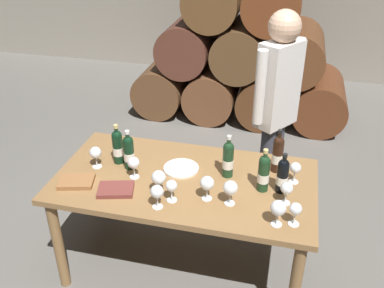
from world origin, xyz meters
The scene contains 24 objects.
ground_plane centered at (0.00, 0.00, 0.00)m, with size 14.00×14.00×0.00m, color #66635E.
barrel_stack centered at (0.00, 2.60, 0.72)m, with size 2.49×0.90×1.69m.
dining_table centered at (0.00, 0.00, 0.67)m, with size 1.70×0.90×0.76m.
wine_bottle_0 centered at (-0.50, 0.09, 0.89)m, with size 0.07×0.07×0.29m.
wine_bottle_1 centered at (0.27, 0.10, 0.89)m, with size 0.07×0.07×0.30m.
wine_bottle_2 centered at (0.62, 0.01, 0.88)m, with size 0.07×0.07×0.27m.
wine_bottle_3 centered at (0.51, 0.00, 0.89)m, with size 0.07×0.07×0.29m.
wine_bottle_4 centered at (-0.40, 0.04, 0.88)m, with size 0.07×0.07×0.28m.
wine_bottle_5 centered at (0.57, 0.24, 0.89)m, with size 0.07×0.07×0.31m.
wine_glass_0 centered at (-0.08, -0.33, 0.87)m, with size 0.08×0.08×0.15m.
wine_glass_1 centered at (0.33, -0.19, 0.87)m, with size 0.09×0.09×0.16m.
wine_glass_2 centered at (-0.02, -0.25, 0.86)m, with size 0.07×0.07×0.15m.
wine_glass_3 centered at (-0.62, -0.01, 0.87)m, with size 0.08×0.08×0.16m.
wine_glass_4 centered at (0.62, -0.32, 0.87)m, with size 0.09×0.09×0.16m.
wine_glass_5 centered at (0.71, -0.29, 0.86)m, with size 0.07×0.07×0.15m.
wine_glass_6 centered at (0.19, -0.18, 0.87)m, with size 0.09×0.09×0.16m.
wine_glass_7 centered at (-0.11, -0.19, 0.87)m, with size 0.09×0.09×0.16m.
wine_glass_8 centered at (0.65, -0.11, 0.87)m, with size 0.08×0.08×0.15m.
wine_glass_9 centered at (0.70, 0.13, 0.86)m, with size 0.07×0.07×0.15m.
wine_glass_10 centered at (-0.32, -0.06, 0.87)m, with size 0.08×0.08×0.15m.
tasting_notebook centered at (-0.38, -0.24, 0.77)m, with size 0.22×0.16×0.03m, color brown.
leather_ledger centered at (-0.66, -0.22, 0.77)m, with size 0.22×0.16×0.03m, color #936038.
serving_plate centered at (-0.05, 0.10, 0.77)m, with size 0.24×0.24×0.01m, color white.
sommelier_presenting centered at (0.52, 0.75, 1.04)m, with size 0.33×0.42×1.72m.
Camera 1 is at (0.61, -2.26, 2.37)m, focal length 40.32 mm.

